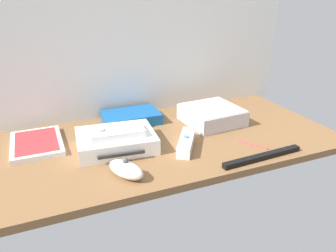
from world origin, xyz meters
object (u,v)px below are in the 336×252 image
(network_router, at_px, (131,117))
(stylus_pen, at_px, (252,144))
(remote_nunchuk, at_px, (126,169))
(remote_wand, at_px, (186,142))
(remote_classic_pad, at_px, (116,132))
(sensor_bar, at_px, (263,157))
(mini_computer, at_px, (212,115))
(game_console, at_px, (116,141))
(game_case, at_px, (37,143))

(network_router, relative_size, stylus_pen, 2.02)
(network_router, height_order, remote_nunchuk, remote_nunchuk)
(remote_wand, distance_m, stylus_pen, 0.19)
(remote_classic_pad, xyz_separation_m, sensor_bar, (0.33, -0.20, -0.05))
(mini_computer, distance_m, network_router, 0.26)
(game_console, height_order, sensor_bar, game_console)
(game_case, bearing_deg, stylus_pen, -22.54)
(game_case, distance_m, sensor_bar, 0.62)
(game_console, distance_m, remote_wand, 0.19)
(game_case, height_order, remote_classic_pad, remote_classic_pad)
(remote_classic_pad, distance_m, stylus_pen, 0.38)
(network_router, bearing_deg, sensor_bar, -56.21)
(game_case, distance_m, remote_classic_pad, 0.24)
(mini_computer, relative_size, game_case, 0.95)
(remote_wand, xyz_separation_m, remote_nunchuk, (-0.20, -0.09, 0.01))
(remote_nunchuk, bearing_deg, game_console, 53.22)
(mini_computer, bearing_deg, network_router, 156.87)
(mini_computer, height_order, game_case, mini_computer)
(stylus_pen, bearing_deg, sensor_bar, -108.04)
(game_case, xyz_separation_m, remote_nunchuk, (0.19, -0.26, 0.01))
(game_case, bearing_deg, game_console, -26.95)
(mini_computer, height_order, remote_wand, mini_computer)
(sensor_bar, height_order, stylus_pen, sensor_bar)
(remote_wand, height_order, remote_nunchuk, remote_nunchuk)
(mini_computer, xyz_separation_m, network_router, (-0.24, 0.10, -0.01))
(game_case, xyz_separation_m, stylus_pen, (0.56, -0.23, -0.00))
(game_console, xyz_separation_m, stylus_pen, (0.36, -0.13, -0.02))
(remote_nunchuk, bearing_deg, remote_classic_pad, 53.17)
(mini_computer, height_order, sensor_bar, mini_computer)
(remote_classic_pad, bearing_deg, remote_wand, -14.10)
(stylus_pen, bearing_deg, game_console, 160.15)
(remote_nunchuk, distance_m, stylus_pen, 0.38)
(remote_classic_pad, bearing_deg, mini_computer, 16.02)
(network_router, relative_size, remote_wand, 1.26)
(network_router, xyz_separation_m, stylus_pen, (0.27, -0.30, -0.01))
(network_router, height_order, stylus_pen, network_router)
(game_console, relative_size, remote_classic_pad, 1.50)
(game_console, xyz_separation_m, remote_classic_pad, (-0.00, -0.01, 0.03))
(remote_classic_pad, bearing_deg, stylus_pen, -14.57)
(game_case, relative_size, network_router, 1.04)
(remote_wand, relative_size, remote_nunchuk, 1.33)
(game_console, height_order, stylus_pen, game_console)
(game_case, relative_size, stylus_pen, 2.11)
(remote_wand, distance_m, remote_nunchuk, 0.22)
(game_console, height_order, remote_classic_pad, remote_classic_pad)
(game_console, relative_size, remote_nunchuk, 2.07)
(network_router, xyz_separation_m, sensor_bar, (0.24, -0.37, -0.01))
(game_case, bearing_deg, mini_computer, -4.31)
(game_case, relative_size, sensor_bar, 0.79)
(mini_computer, xyz_separation_m, game_case, (-0.54, 0.04, -0.02))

